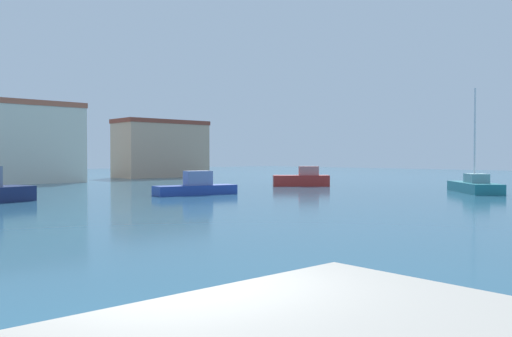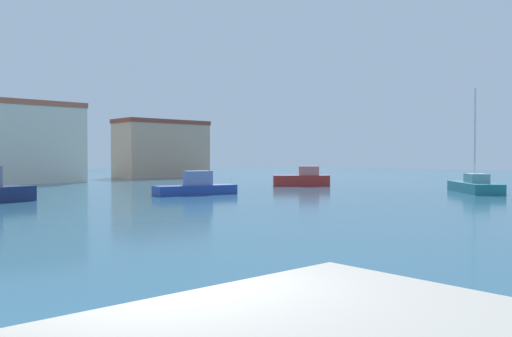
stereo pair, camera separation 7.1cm
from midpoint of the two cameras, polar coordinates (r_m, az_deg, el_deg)
The scene contains 6 objects.
water at distance 31.11m, azimuth -5.69°, elevation -3.30°, with size 160.00×160.00×0.00m, color #285670.
sailboat_teal_distant_north at distance 39.81m, azimuth 22.41°, elevation -1.71°, with size 5.59×5.58×7.22m.
motorboat_red_inner_mooring at distance 45.16m, azimuth 5.02°, elevation -1.14°, with size 4.48×4.10×1.68m.
motorboat_blue_far_left at distance 35.02m, azimuth -6.38°, elevation -2.00°, with size 5.62×2.57×1.55m.
warehouse_block at distance 55.19m, azimuth -22.66°, elevation 2.58°, with size 8.31×5.98×7.65m.
waterfront_apartments at distance 65.82m, azimuth -10.02°, elevation 2.10°, with size 11.08×5.11×6.90m.
Camera 2 is at (-3.18, -5.13, 2.47)m, focal length 37.39 mm.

